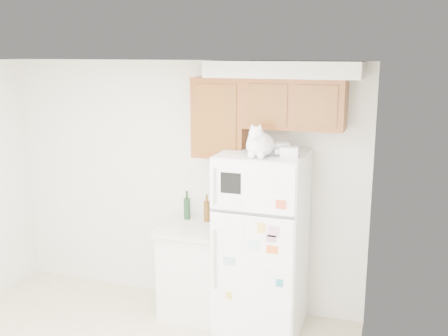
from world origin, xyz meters
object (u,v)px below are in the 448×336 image
at_px(storage_box_front, 289,152).
at_px(bottle_green, 187,205).
at_px(base_counter, 196,269).
at_px(cat, 260,144).
at_px(refrigerator, 262,243).
at_px(bottle_amber, 207,208).
at_px(storage_box_back, 278,148).

bearing_deg(storage_box_front, bottle_green, 154.11).
height_order(base_counter, cat, cat).
distance_m(refrigerator, bottle_green, 0.91).
bearing_deg(bottle_amber, storage_box_front, -21.40).
relative_size(storage_box_front, bottle_amber, 0.54).
height_order(storage_box_front, bottle_green, storage_box_front).
height_order(refrigerator, cat, cat).
distance_m(base_counter, bottle_green, 0.65).
bearing_deg(bottle_green, cat, -25.46).
bearing_deg(storage_box_back, refrigerator, 173.17).
bearing_deg(base_counter, cat, -18.78).
height_order(refrigerator, bottle_amber, refrigerator).
height_order(refrigerator, storage_box_front, storage_box_front).
distance_m(base_counter, cat, 1.54).
bearing_deg(base_counter, storage_box_front, -10.76).
xyz_separation_m(base_counter, storage_box_back, (0.82, -0.05, 1.29)).
xyz_separation_m(bottle_green, bottle_amber, (0.22, -0.00, -0.01)).
bearing_deg(bottle_amber, storage_box_back, -15.70).
bearing_deg(cat, bottle_amber, 147.68).
bearing_deg(bottle_amber, cat, -32.32).
height_order(refrigerator, base_counter, refrigerator).
bearing_deg(storage_box_back, storage_box_front, -65.64).
bearing_deg(bottle_green, bottle_amber, -0.54).
bearing_deg(storage_box_front, cat, -175.10).
relative_size(storage_box_back, storage_box_front, 1.20).
xyz_separation_m(storage_box_back, bottle_green, (-0.98, 0.22, -0.68)).
bearing_deg(storage_box_back, bottle_green, 148.62).
height_order(base_counter, bottle_green, bottle_green).
bearing_deg(base_counter, storage_box_back, -3.19).
bearing_deg(storage_box_back, bottle_amber, 145.40).
bearing_deg(storage_box_front, bottle_amber, 150.31).
height_order(storage_box_front, bottle_amber, storage_box_front).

